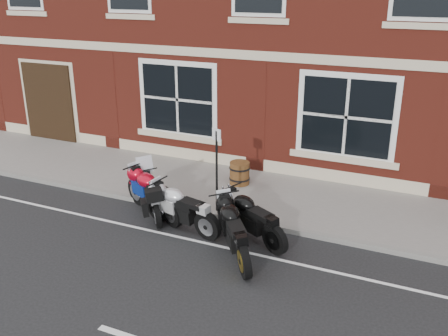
{
  "coord_description": "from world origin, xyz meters",
  "views": [
    {
      "loc": [
        3.78,
        -8.24,
        5.25
      ],
      "look_at": [
        -0.67,
        1.6,
        1.21
      ],
      "focal_mm": 40.0,
      "sensor_mm": 36.0,
      "label": 1
    }
  ],
  "objects_px": {
    "moto_sport_red": "(154,191)",
    "barrel_planter": "(240,173)",
    "moto_sport_black": "(236,229)",
    "parking_sign": "(217,164)",
    "moto_sport_silver": "(181,206)",
    "moto_naked_black": "(252,215)",
    "moto_touring_silver": "(154,194)"
  },
  "relations": [
    {
      "from": "moto_sport_red",
      "to": "barrel_planter",
      "type": "relative_size",
      "value": 3.36
    },
    {
      "from": "moto_sport_black",
      "to": "parking_sign",
      "type": "distance_m",
      "value": 2.02
    },
    {
      "from": "moto_sport_silver",
      "to": "moto_naked_black",
      "type": "xyz_separation_m",
      "value": [
        1.6,
        0.21,
        -0.0
      ]
    },
    {
      "from": "moto_sport_silver",
      "to": "barrel_planter",
      "type": "height_order",
      "value": "moto_sport_silver"
    },
    {
      "from": "moto_sport_black",
      "to": "moto_naked_black",
      "type": "distance_m",
      "value": 0.77
    },
    {
      "from": "moto_sport_red",
      "to": "moto_sport_silver",
      "type": "height_order",
      "value": "moto_sport_red"
    },
    {
      "from": "moto_sport_red",
      "to": "moto_naked_black",
      "type": "distance_m",
      "value": 2.58
    },
    {
      "from": "moto_sport_black",
      "to": "moto_sport_silver",
      "type": "distance_m",
      "value": 1.66
    },
    {
      "from": "moto_naked_black",
      "to": "barrel_planter",
      "type": "xyz_separation_m",
      "value": [
        -1.34,
        2.53,
        -0.13
      ]
    },
    {
      "from": "parking_sign",
      "to": "moto_touring_silver",
      "type": "bearing_deg",
      "value": -134.08
    },
    {
      "from": "barrel_planter",
      "to": "parking_sign",
      "type": "bearing_deg",
      "value": -84.83
    },
    {
      "from": "moto_sport_red",
      "to": "moto_touring_silver",
      "type": "bearing_deg",
      "value": 89.49
    },
    {
      "from": "barrel_planter",
      "to": "parking_sign",
      "type": "distance_m",
      "value": 1.99
    },
    {
      "from": "moto_sport_red",
      "to": "moto_sport_black",
      "type": "distance_m",
      "value": 2.72
    },
    {
      "from": "barrel_planter",
      "to": "moto_sport_silver",
      "type": "bearing_deg",
      "value": -95.54
    },
    {
      "from": "moto_sport_silver",
      "to": "moto_naked_black",
      "type": "distance_m",
      "value": 1.62
    },
    {
      "from": "moto_sport_black",
      "to": "moto_sport_silver",
      "type": "relative_size",
      "value": 0.91
    },
    {
      "from": "moto_touring_silver",
      "to": "moto_sport_black",
      "type": "xyz_separation_m",
      "value": [
        2.54,
        -0.97,
        0.07
      ]
    },
    {
      "from": "moto_sport_black",
      "to": "moto_naked_black",
      "type": "xyz_separation_m",
      "value": [
        0.04,
        0.77,
        -0.03
      ]
    },
    {
      "from": "moto_touring_silver",
      "to": "barrel_planter",
      "type": "distance_m",
      "value": 2.65
    },
    {
      "from": "moto_sport_black",
      "to": "moto_sport_silver",
      "type": "height_order",
      "value": "moto_sport_black"
    },
    {
      "from": "barrel_planter",
      "to": "moto_touring_silver",
      "type": "bearing_deg",
      "value": -118.1
    },
    {
      "from": "barrel_planter",
      "to": "moto_sport_red",
      "type": "bearing_deg",
      "value": -117.99
    },
    {
      "from": "moto_touring_silver",
      "to": "parking_sign",
      "type": "distance_m",
      "value": 1.7
    },
    {
      "from": "moto_sport_silver",
      "to": "parking_sign",
      "type": "bearing_deg",
      "value": -10.01
    },
    {
      "from": "moto_sport_silver",
      "to": "barrel_planter",
      "type": "xyz_separation_m",
      "value": [
        0.27,
        2.74,
        -0.13
      ]
    },
    {
      "from": "moto_touring_silver",
      "to": "barrel_planter",
      "type": "relative_size",
      "value": 2.55
    },
    {
      "from": "barrel_planter",
      "to": "moto_naked_black",
      "type": "bearing_deg",
      "value": -62.17
    },
    {
      "from": "moto_touring_silver",
      "to": "moto_sport_silver",
      "type": "xyz_separation_m",
      "value": [
        0.98,
        -0.41,
        0.03
      ]
    },
    {
      "from": "moto_touring_silver",
      "to": "moto_sport_red",
      "type": "distance_m",
      "value": 0.06
    },
    {
      "from": "moto_touring_silver",
      "to": "parking_sign",
      "type": "height_order",
      "value": "parking_sign"
    },
    {
      "from": "moto_naked_black",
      "to": "barrel_planter",
      "type": "distance_m",
      "value": 2.86
    }
  ]
}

